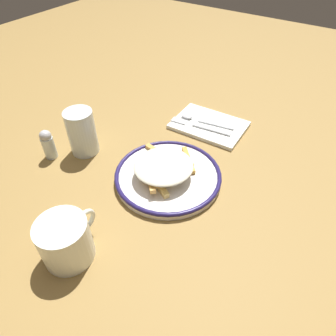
{
  "coord_description": "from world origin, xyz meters",
  "views": [
    {
      "loc": [
        -0.42,
        -0.28,
        0.5
      ],
      "look_at": [
        0.0,
        0.0,
        0.03
      ],
      "focal_mm": 32.46,
      "sensor_mm": 36.0,
      "label": 1
    }
  ],
  "objects_px": {
    "fork": "(200,127)",
    "spoon": "(198,120)",
    "coffee_mug": "(66,241)",
    "water_glass": "(82,132)",
    "salt_shaker": "(48,144)",
    "plate": "(168,176)",
    "napkin": "(209,125)",
    "fries_heap": "(163,167)"
  },
  "relations": [
    {
      "from": "plate",
      "to": "salt_shaker",
      "type": "height_order",
      "value": "salt_shaker"
    },
    {
      "from": "salt_shaker",
      "to": "napkin",
      "type": "bearing_deg",
      "value": -38.76
    },
    {
      "from": "plate",
      "to": "fries_heap",
      "type": "xyz_separation_m",
      "value": [
        -0.01,
        0.01,
        0.03
      ]
    },
    {
      "from": "fork",
      "to": "spoon",
      "type": "height_order",
      "value": "spoon"
    },
    {
      "from": "coffee_mug",
      "to": "salt_shaker",
      "type": "distance_m",
      "value": 0.3
    },
    {
      "from": "water_glass",
      "to": "coffee_mug",
      "type": "height_order",
      "value": "water_glass"
    },
    {
      "from": "spoon",
      "to": "coffee_mug",
      "type": "bearing_deg",
      "value": -178.35
    },
    {
      "from": "fries_heap",
      "to": "coffee_mug",
      "type": "distance_m",
      "value": 0.26
    },
    {
      "from": "plate",
      "to": "salt_shaker",
      "type": "xyz_separation_m",
      "value": [
        -0.1,
        0.29,
        0.03
      ]
    },
    {
      "from": "napkin",
      "to": "salt_shaker",
      "type": "relative_size",
      "value": 2.5
    },
    {
      "from": "napkin",
      "to": "salt_shaker",
      "type": "xyz_separation_m",
      "value": [
        -0.34,
        0.27,
        0.03
      ]
    },
    {
      "from": "water_glass",
      "to": "salt_shaker",
      "type": "bearing_deg",
      "value": 139.94
    },
    {
      "from": "plate",
      "to": "napkin",
      "type": "bearing_deg",
      "value": 4.76
    },
    {
      "from": "salt_shaker",
      "to": "plate",
      "type": "bearing_deg",
      "value": -71.84
    },
    {
      "from": "salt_shaker",
      "to": "fork",
      "type": "bearing_deg",
      "value": -40.05
    },
    {
      "from": "napkin",
      "to": "spoon",
      "type": "height_order",
      "value": "spoon"
    },
    {
      "from": "fork",
      "to": "spoon",
      "type": "xyz_separation_m",
      "value": [
        0.02,
        0.02,
        0.0
      ]
    },
    {
      "from": "plate",
      "to": "spoon",
      "type": "xyz_separation_m",
      "value": [
        0.24,
        0.05,
        0.0
      ]
    },
    {
      "from": "spoon",
      "to": "water_glass",
      "type": "xyz_separation_m",
      "value": [
        -0.27,
        0.18,
        0.04
      ]
    },
    {
      "from": "fries_heap",
      "to": "water_glass",
      "type": "distance_m",
      "value": 0.23
    },
    {
      "from": "fries_heap",
      "to": "fork",
      "type": "relative_size",
      "value": 1.15
    },
    {
      "from": "plate",
      "to": "water_glass",
      "type": "bearing_deg",
      "value": 97.31
    },
    {
      "from": "plate",
      "to": "fork",
      "type": "xyz_separation_m",
      "value": [
        0.21,
        0.03,
        0.0
      ]
    },
    {
      "from": "spoon",
      "to": "water_glass",
      "type": "relative_size",
      "value": 1.32
    },
    {
      "from": "water_glass",
      "to": "fries_heap",
      "type": "bearing_deg",
      "value": -83.69
    },
    {
      "from": "napkin",
      "to": "water_glass",
      "type": "height_order",
      "value": "water_glass"
    },
    {
      "from": "fries_heap",
      "to": "water_glass",
      "type": "height_order",
      "value": "water_glass"
    },
    {
      "from": "water_glass",
      "to": "spoon",
      "type": "bearing_deg",
      "value": -34.27
    },
    {
      "from": "plate",
      "to": "fork",
      "type": "distance_m",
      "value": 0.21
    },
    {
      "from": "coffee_mug",
      "to": "spoon",
      "type": "bearing_deg",
      "value": 1.65
    },
    {
      "from": "fries_heap",
      "to": "salt_shaker",
      "type": "bearing_deg",
      "value": 107.75
    },
    {
      "from": "fork",
      "to": "salt_shaker",
      "type": "relative_size",
      "value": 2.24
    },
    {
      "from": "coffee_mug",
      "to": "salt_shaker",
      "type": "xyz_separation_m",
      "value": [
        0.17,
        0.25,
        -0.0
      ]
    },
    {
      "from": "fork",
      "to": "salt_shaker",
      "type": "bearing_deg",
      "value": 139.95
    },
    {
      "from": "plate",
      "to": "coffee_mug",
      "type": "xyz_separation_m",
      "value": [
        -0.27,
        0.04,
        0.03
      ]
    },
    {
      "from": "napkin",
      "to": "fork",
      "type": "bearing_deg",
      "value": 157.66
    },
    {
      "from": "spoon",
      "to": "coffee_mug",
      "type": "distance_m",
      "value": 0.5
    },
    {
      "from": "fork",
      "to": "coffee_mug",
      "type": "distance_m",
      "value": 0.48
    },
    {
      "from": "water_glass",
      "to": "coffee_mug",
      "type": "bearing_deg",
      "value": -140.27
    },
    {
      "from": "fries_heap",
      "to": "water_glass",
      "type": "relative_size",
      "value": 1.75
    },
    {
      "from": "plate",
      "to": "fork",
      "type": "relative_size",
      "value": 1.4
    },
    {
      "from": "coffee_mug",
      "to": "water_glass",
      "type": "bearing_deg",
      "value": 39.73
    }
  ]
}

